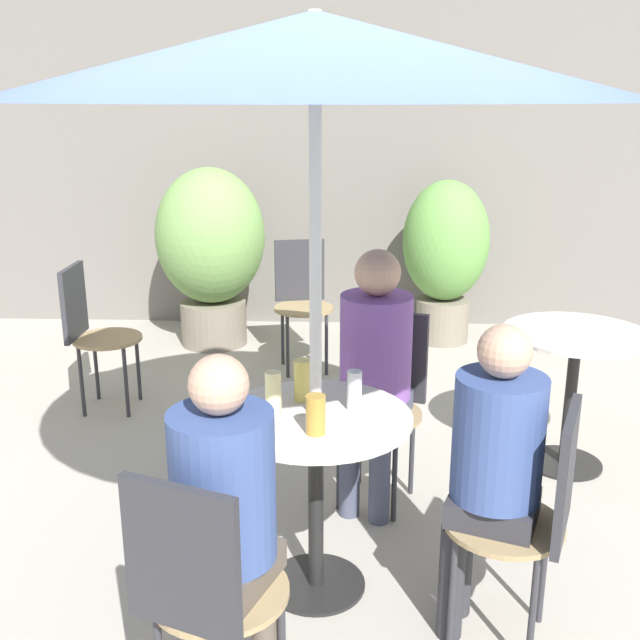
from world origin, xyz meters
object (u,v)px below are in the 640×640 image
(cafe_table_far, at_px, (574,364))
(umbrella, at_px, (315,57))
(beer_glass_0, at_px, (354,390))
(beer_glass_1, at_px, (302,380))
(seated_person_0, at_px, (226,506))
(beer_glass_3, at_px, (316,415))
(seated_person_2, at_px, (375,359))
(bistro_chair_3, at_px, (302,292))
(bistro_chair_0, at_px, (202,584))
(beer_glass_2, at_px, (273,394))
(potted_plant_0, at_px, (211,246))
(cafe_table_near, at_px, (316,458))
(bistro_chair_2, at_px, (384,389))
(bistro_chair_1, at_px, (534,506))
(seated_person_1, at_px, (493,455))
(potted_plant_1, at_px, (445,251))
(bistro_chair_4, at_px, (91,324))

(cafe_table_far, height_order, umbrella, umbrella)
(beer_glass_0, relative_size, beer_glass_1, 0.93)
(seated_person_0, relative_size, beer_glass_3, 8.42)
(seated_person_2, bearing_deg, bistro_chair_3, 124.31)
(bistro_chair_0, bearing_deg, seated_person_2, -90.00)
(cafe_table_far, distance_m, beer_glass_2, 1.82)
(bistro_chair_3, relative_size, potted_plant_0, 0.66)
(cafe_table_far, xyz_separation_m, umbrella, (-1.27, -1.08, 1.44))
(seated_person_2, bearing_deg, umbrella, -90.00)
(bistro_chair_0, bearing_deg, cafe_table_near, -90.00)
(bistro_chair_2, xyz_separation_m, umbrella, (-0.29, -0.75, 1.45))
(bistro_chair_2, bearing_deg, potted_plant_0, 139.59)
(cafe_table_far, xyz_separation_m, bistro_chair_3, (-1.49, 1.48, -0.02))
(bistro_chair_1, distance_m, potted_plant_0, 3.74)
(cafe_table_near, relative_size, seated_person_0, 0.62)
(bistro_chair_0, distance_m, seated_person_2, 1.48)
(cafe_table_near, relative_size, potted_plant_0, 0.54)
(bistro_chair_1, xyz_separation_m, beer_glass_0, (-0.61, 0.35, 0.27))
(seated_person_1, distance_m, potted_plant_1, 3.42)
(seated_person_1, xyz_separation_m, beer_glass_2, (-0.77, 0.22, 0.12))
(bistro_chair_4, distance_m, potted_plant_1, 2.73)
(bistro_chair_3, xyz_separation_m, beer_glass_2, (0.06, -2.57, 0.28))
(seated_person_1, distance_m, beer_glass_1, 0.78)
(beer_glass_1, relative_size, potted_plant_1, 0.13)
(bistro_chair_2, bearing_deg, bistro_chair_1, -45.00)
(seated_person_0, height_order, seated_person_2, seated_person_2)
(beer_glass_2, bearing_deg, beer_glass_1, 59.39)
(cafe_table_near, bearing_deg, seated_person_1, -21.16)
(bistro_chair_1, bearing_deg, bistro_chair_2, -135.00)
(cafe_table_near, distance_m, bistro_chair_4, 2.26)
(beer_glass_2, height_order, potted_plant_1, potted_plant_1)
(beer_glass_0, height_order, beer_glass_2, beer_glass_2)
(bistro_chair_1, height_order, seated_person_1, seated_person_1)
(bistro_chair_2, distance_m, beer_glass_3, 0.99)
(seated_person_2, bearing_deg, bistro_chair_2, 90.00)
(bistro_chair_4, bearing_deg, bistro_chair_3, -56.45)
(beer_glass_1, xyz_separation_m, potted_plant_1, (0.92, 3.03, -0.09))
(bistro_chair_4, bearing_deg, beer_glass_3, -142.52)
(bistro_chair_4, xyz_separation_m, seated_person_1, (2.06, -1.97, 0.16))
(seated_person_2, bearing_deg, seated_person_0, -90.00)
(bistro_chair_1, xyz_separation_m, beer_glass_3, (-0.75, 0.14, 0.26))
(cafe_table_far, xyz_separation_m, beer_glass_2, (-1.43, -1.10, 0.26))
(beer_glass_0, relative_size, beer_glass_3, 1.08)
(bistro_chair_0, distance_m, potted_plant_0, 3.85)
(bistro_chair_4, distance_m, potted_plant_0, 1.42)
(bistro_chair_1, xyz_separation_m, beer_glass_2, (-0.91, 0.27, 0.28))
(cafe_table_near, distance_m, cafe_table_far, 1.67)
(cafe_table_far, bearing_deg, beer_glass_3, -135.66)
(bistro_chair_1, height_order, bistro_chair_4, same)
(bistro_chair_4, height_order, potted_plant_1, potted_plant_1)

